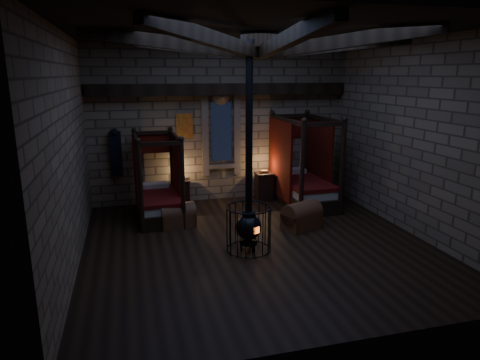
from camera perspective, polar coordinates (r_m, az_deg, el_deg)
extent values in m
cube|color=black|center=(9.01, 2.32, -8.56)|extent=(7.00, 7.00, 0.01)
cube|color=#847054|center=(11.78, -2.59, 7.40)|extent=(7.00, 0.02, 4.20)
cube|color=#847054|center=(5.26, 13.76, -1.33)|extent=(7.00, 0.02, 4.20)
cube|color=#847054|center=(8.13, -21.89, 3.40)|extent=(0.02, 7.00, 4.20)
cube|color=#847054|center=(10.02, 22.04, 5.22)|extent=(0.02, 7.00, 4.20)
cube|color=black|center=(8.35, 2.62, 19.12)|extent=(7.00, 7.00, 0.01)
cube|color=black|center=(11.54, -2.45, 11.99)|extent=(6.86, 0.35, 0.30)
cylinder|color=black|center=(8.34, 2.61, 18.09)|extent=(0.70, 0.70, 0.25)
cube|color=black|center=(11.76, -2.53, 6.40)|extent=(0.55, 0.04, 1.60)
cube|color=maroon|center=(11.58, -7.43, 7.18)|extent=(0.45, 0.03, 0.65)
cube|color=black|center=(11.47, -16.21, 3.38)|extent=(0.30, 0.10, 1.15)
cube|color=black|center=(12.61, 10.18, 4.65)|extent=(0.30, 0.10, 1.15)
cube|color=black|center=(10.70, -10.69, -4.13)|extent=(1.05, 1.95, 0.33)
cube|color=beige|center=(10.63, -10.76, -2.81)|extent=(0.93, 1.80, 0.20)
cube|color=maroon|center=(10.59, -10.79, -2.14)|extent=(0.99, 1.83, 0.09)
cube|color=beige|center=(11.24, -11.16, -0.72)|extent=(0.65, 0.34, 0.13)
cube|color=#5A1107|center=(11.27, -11.53, 4.82)|extent=(1.02, 0.07, 0.51)
cylinder|color=black|center=(9.55, -13.12, -1.16)|extent=(0.10, 0.10, 2.03)
cylinder|color=black|center=(11.34, -13.68, 1.20)|extent=(0.10, 0.10, 2.03)
cylinder|color=black|center=(9.63, -7.64, -0.78)|extent=(0.10, 0.10, 2.03)
cylinder|color=black|center=(11.41, -9.04, 1.50)|extent=(0.10, 0.10, 2.03)
cube|color=#5A1107|center=(10.70, -13.67, 0.69)|extent=(0.09, 1.39, 1.80)
cube|color=#5A1107|center=(10.78, -8.47, 1.04)|extent=(0.09, 1.39, 1.80)
cube|color=black|center=(11.71, 8.37, -2.32)|extent=(1.20, 2.24, 0.38)
cube|color=beige|center=(11.63, 8.42, -0.91)|extent=(1.07, 2.07, 0.23)
cube|color=maroon|center=(11.59, 8.45, -0.19)|extent=(1.13, 2.11, 0.11)
cube|color=beige|center=(12.29, 6.92, 1.18)|extent=(0.75, 0.39, 0.15)
cube|color=#5A1107|center=(12.34, 6.57, 7.03)|extent=(1.17, 0.08, 0.59)
cylinder|color=black|center=(10.31, 8.28, 1.08)|extent=(0.12, 0.12, 2.35)
cylinder|color=black|center=(12.24, 4.21, 3.24)|extent=(0.12, 0.12, 2.35)
cylinder|color=black|center=(10.79, 13.46, 1.41)|extent=(0.12, 0.12, 2.35)
cylinder|color=black|center=(12.65, 8.76, 3.46)|extent=(0.12, 0.12, 2.35)
cube|color=#5A1107|center=(11.54, 5.34, 2.82)|extent=(0.10, 1.60, 2.08)
cube|color=#5A1107|center=(11.99, 10.39, 3.07)|extent=(0.10, 1.60, 2.08)
cube|color=brown|center=(10.04, -8.31, -5.27)|extent=(0.84, 0.57, 0.33)
cylinder|color=brown|center=(9.99, -8.35, -4.39)|extent=(0.84, 0.57, 0.48)
cube|color=#AE8535|center=(9.97, -10.37, -5.50)|extent=(0.11, 0.50, 0.35)
cube|color=#AE8535|center=(10.12, -6.29, -5.05)|extent=(0.11, 0.50, 0.35)
cube|color=brown|center=(9.95, 8.21, -5.37)|extent=(1.00, 0.81, 0.36)
cylinder|color=brown|center=(9.89, 8.25, -4.39)|extent=(1.00, 0.81, 0.52)
cube|color=#AE8535|center=(9.68, 6.54, -5.86)|extent=(0.26, 0.52, 0.38)
cube|color=#AE8535|center=(10.22, 9.79, -4.89)|extent=(0.26, 0.52, 0.38)
cube|color=black|center=(11.58, -7.70, -1.73)|extent=(0.45, 0.44, 0.68)
cube|color=black|center=(11.49, -7.76, -0.02)|extent=(0.50, 0.48, 0.04)
cylinder|color=#AE8535|center=(11.46, -7.78, 0.45)|extent=(0.10, 0.10, 0.15)
cube|color=black|center=(11.95, 3.21, -0.97)|extent=(0.45, 0.43, 0.74)
cube|color=black|center=(11.86, 3.23, 0.85)|extent=(0.50, 0.48, 0.04)
cube|color=brown|center=(11.84, 3.23, 1.15)|extent=(0.19, 0.14, 0.05)
cylinder|color=black|center=(8.63, 1.14, -8.16)|extent=(0.36, 0.36, 0.09)
sphere|color=black|center=(8.52, 1.15, -6.28)|extent=(0.51, 0.51, 0.51)
cylinder|color=black|center=(8.43, 1.16, -4.54)|extent=(0.26, 0.26, 0.13)
cube|color=#FF5914|center=(8.34, 2.25, -6.73)|extent=(0.12, 0.07, 0.13)
cylinder|color=black|center=(8.05, 1.22, 6.74)|extent=(0.14, 0.14, 3.23)
torus|color=black|center=(8.69, 1.13, -9.16)|extent=(0.90, 0.90, 0.03)
torus|color=black|center=(8.38, 1.16, -3.65)|extent=(0.90, 0.90, 0.03)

